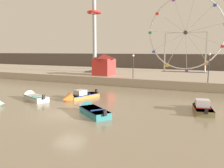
{
  "coord_description": "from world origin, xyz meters",
  "views": [
    {
      "loc": [
        11.18,
        -15.6,
        5.13
      ],
      "look_at": [
        -0.37,
        9.02,
        1.31
      ],
      "focal_mm": 37.53,
      "sensor_mm": 36.0,
      "label": 1
    }
  ],
  "objects_px": {
    "motorboat_olive_wood": "(202,107)",
    "motorboat_orange_hull": "(78,96)",
    "motorboat_pale_grey": "(33,97)",
    "promenade_lamp_near": "(209,63)",
    "promenade_lamp_far": "(133,63)",
    "motorboat_teal_painted": "(91,110)",
    "carnival_booth_red_striped": "(104,64)",
    "ferris_wheel_white_frame": "(185,34)",
    "drop_tower_steel_tower": "(94,31)"
  },
  "relations": [
    {
      "from": "motorboat_olive_wood",
      "to": "promenade_lamp_near",
      "type": "xyz_separation_m",
      "value": [
        -0.1,
        10.31,
        3.34
      ]
    },
    {
      "from": "carnival_booth_red_striped",
      "to": "promenade_lamp_near",
      "type": "distance_m",
      "value": 16.26
    },
    {
      "from": "motorboat_olive_wood",
      "to": "promenade_lamp_far",
      "type": "relative_size",
      "value": 1.23
    },
    {
      "from": "motorboat_olive_wood",
      "to": "carnival_booth_red_striped",
      "type": "height_order",
      "value": "carnival_booth_red_striped"
    },
    {
      "from": "promenade_lamp_far",
      "to": "motorboat_orange_hull",
      "type": "bearing_deg",
      "value": -101.21
    },
    {
      "from": "motorboat_orange_hull",
      "to": "drop_tower_steel_tower",
      "type": "height_order",
      "value": "drop_tower_steel_tower"
    },
    {
      "from": "promenade_lamp_near",
      "to": "promenade_lamp_far",
      "type": "height_order",
      "value": "promenade_lamp_near"
    },
    {
      "from": "motorboat_orange_hull",
      "to": "promenade_lamp_far",
      "type": "relative_size",
      "value": 1.38
    },
    {
      "from": "motorboat_teal_painted",
      "to": "drop_tower_steel_tower",
      "type": "bearing_deg",
      "value": -25.68
    },
    {
      "from": "motorboat_teal_painted",
      "to": "motorboat_olive_wood",
      "type": "distance_m",
      "value": 9.58
    },
    {
      "from": "carnival_booth_red_striped",
      "to": "promenade_lamp_far",
      "type": "distance_m",
      "value": 6.25
    },
    {
      "from": "motorboat_olive_wood",
      "to": "drop_tower_steel_tower",
      "type": "bearing_deg",
      "value": 37.41
    },
    {
      "from": "motorboat_olive_wood",
      "to": "ferris_wheel_white_frame",
      "type": "distance_m",
      "value": 26.38
    },
    {
      "from": "motorboat_pale_grey",
      "to": "motorboat_orange_hull",
      "type": "distance_m",
      "value": 4.75
    },
    {
      "from": "motorboat_olive_wood",
      "to": "drop_tower_steel_tower",
      "type": "relative_size",
      "value": 0.27
    },
    {
      "from": "motorboat_olive_wood",
      "to": "motorboat_teal_painted",
      "type": "bearing_deg",
      "value": 108.73
    },
    {
      "from": "motorboat_pale_grey",
      "to": "carnival_booth_red_striped",
      "type": "height_order",
      "value": "carnival_booth_red_striped"
    },
    {
      "from": "motorboat_orange_hull",
      "to": "promenade_lamp_near",
      "type": "height_order",
      "value": "promenade_lamp_near"
    },
    {
      "from": "motorboat_teal_painted",
      "to": "motorboat_orange_hull",
      "type": "height_order",
      "value": "motorboat_orange_hull"
    },
    {
      "from": "motorboat_teal_painted",
      "to": "motorboat_orange_hull",
      "type": "relative_size",
      "value": 0.88
    },
    {
      "from": "drop_tower_steel_tower",
      "to": "motorboat_olive_wood",
      "type": "bearing_deg",
      "value": -40.39
    },
    {
      "from": "ferris_wheel_white_frame",
      "to": "carnival_booth_red_striped",
      "type": "height_order",
      "value": "ferris_wheel_white_frame"
    },
    {
      "from": "motorboat_pale_grey",
      "to": "promenade_lamp_near",
      "type": "height_order",
      "value": "promenade_lamp_near"
    },
    {
      "from": "motorboat_olive_wood",
      "to": "promenade_lamp_far",
      "type": "distance_m",
      "value": 15.24
    },
    {
      "from": "motorboat_teal_painted",
      "to": "motorboat_orange_hull",
      "type": "distance_m",
      "value": 6.21
    },
    {
      "from": "promenade_lamp_far",
      "to": "motorboat_pale_grey",
      "type": "bearing_deg",
      "value": -115.74
    },
    {
      "from": "drop_tower_steel_tower",
      "to": "promenade_lamp_far",
      "type": "bearing_deg",
      "value": -32.93
    },
    {
      "from": "ferris_wheel_white_frame",
      "to": "motorboat_teal_painted",
      "type": "bearing_deg",
      "value": -96.06
    },
    {
      "from": "promenade_lamp_far",
      "to": "drop_tower_steel_tower",
      "type": "bearing_deg",
      "value": 147.07
    },
    {
      "from": "promenade_lamp_far",
      "to": "motorboat_teal_painted",
      "type": "bearing_deg",
      "value": -82.5
    },
    {
      "from": "motorboat_olive_wood",
      "to": "motorboat_orange_hull",
      "type": "distance_m",
      "value": 12.51
    },
    {
      "from": "carnival_booth_red_striped",
      "to": "promenade_lamp_far",
      "type": "xyz_separation_m",
      "value": [
        5.85,
        -2.14,
        0.48
      ]
    },
    {
      "from": "ferris_wheel_white_frame",
      "to": "motorboat_pale_grey",
      "type": "bearing_deg",
      "value": -113.19
    },
    {
      "from": "motorboat_teal_painted",
      "to": "ferris_wheel_white_frame",
      "type": "distance_m",
      "value": 30.77
    },
    {
      "from": "motorboat_orange_hull",
      "to": "ferris_wheel_white_frame",
      "type": "relative_size",
      "value": 0.33
    },
    {
      "from": "motorboat_olive_wood",
      "to": "drop_tower_steel_tower",
      "type": "xyz_separation_m",
      "value": [
        -20.28,
        17.25,
        8.54
      ]
    },
    {
      "from": "motorboat_teal_painted",
      "to": "motorboat_olive_wood",
      "type": "height_order",
      "value": "motorboat_olive_wood"
    },
    {
      "from": "ferris_wheel_white_frame",
      "to": "carnival_booth_red_striped",
      "type": "xyz_separation_m",
      "value": [
        -11.06,
        -11.69,
        -5.33
      ]
    },
    {
      "from": "drop_tower_steel_tower",
      "to": "promenade_lamp_near",
      "type": "distance_m",
      "value": 21.97
    },
    {
      "from": "motorboat_orange_hull",
      "to": "motorboat_pale_grey",
      "type": "bearing_deg",
      "value": -44.38
    },
    {
      "from": "drop_tower_steel_tower",
      "to": "promenade_lamp_far",
      "type": "distance_m",
      "value": 13.06
    },
    {
      "from": "motorboat_orange_hull",
      "to": "drop_tower_steel_tower",
      "type": "distance_m",
      "value": 21.14
    },
    {
      "from": "ferris_wheel_white_frame",
      "to": "promenade_lamp_far",
      "type": "relative_size",
      "value": 4.12
    },
    {
      "from": "motorboat_teal_painted",
      "to": "promenade_lamp_far",
      "type": "distance_m",
      "value": 16.16
    },
    {
      "from": "motorboat_teal_painted",
      "to": "drop_tower_steel_tower",
      "type": "xyz_separation_m",
      "value": [
        -12.07,
        22.18,
        8.56
      ]
    },
    {
      "from": "motorboat_olive_wood",
      "to": "motorboat_orange_hull",
      "type": "relative_size",
      "value": 0.89
    },
    {
      "from": "motorboat_teal_painted",
      "to": "ferris_wheel_white_frame",
      "type": "height_order",
      "value": "ferris_wheel_white_frame"
    },
    {
      "from": "motorboat_pale_grey",
      "to": "promenade_lamp_far",
      "type": "xyz_separation_m",
      "value": [
        6.45,
        13.38,
        3.23
      ]
    },
    {
      "from": "motorboat_teal_painted",
      "to": "promenade_lamp_far",
      "type": "bearing_deg",
      "value": -46.73
    },
    {
      "from": "motorboat_pale_grey",
      "to": "ferris_wheel_white_frame",
      "type": "bearing_deg",
      "value": -91.42
    }
  ]
}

